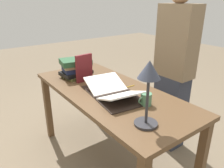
{
  "coord_description": "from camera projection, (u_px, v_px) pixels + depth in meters",
  "views": [
    {
      "loc": [
        -1.4,
        1.0,
        1.5
      ],
      "look_at": [
        -0.06,
        0.01,
        0.84
      ],
      "focal_mm": 35.0,
      "sensor_mm": 36.0,
      "label": 1
    }
  ],
  "objects": [
    {
      "name": "ground_plane",
      "position": [
        110.0,
        161.0,
        2.15
      ],
      "size": [
        12.0,
        12.0,
        0.0
      ],
      "primitive_type": "plane",
      "color": "#70604C"
    },
    {
      "name": "reading_desk",
      "position": [
        109.0,
        100.0,
        1.91
      ],
      "size": [
        1.6,
        0.7,
        0.76
      ],
      "color": "brown",
      "rests_on": "ground_plane"
    },
    {
      "name": "open_book",
      "position": [
        113.0,
        92.0,
        1.77
      ],
      "size": [
        0.61,
        0.4,
        0.1
      ],
      "rotation": [
        0.0,
        0.0,
        -0.14
      ],
      "color": "black",
      "rests_on": "reading_desk"
    },
    {
      "name": "book_stack_tall",
      "position": [
        76.0,
        68.0,
        2.16
      ],
      "size": [
        0.26,
        0.32,
        0.18
      ],
      "color": "brown",
      "rests_on": "reading_desk"
    },
    {
      "name": "book_standing_upright",
      "position": [
        84.0,
        68.0,
        2.03
      ],
      "size": [
        0.04,
        0.17,
        0.26
      ],
      "rotation": [
        0.0,
        0.0,
        0.09
      ],
      "color": "maroon",
      "rests_on": "reading_desk"
    },
    {
      "name": "reading_lamp",
      "position": [
        149.0,
        79.0,
        1.26
      ],
      "size": [
        0.15,
        0.15,
        0.42
      ],
      "color": "#2D2D33",
      "rests_on": "reading_desk"
    },
    {
      "name": "coffee_mug",
      "position": [
        146.0,
        99.0,
        1.6
      ],
      "size": [
        0.08,
        0.11,
        0.09
      ],
      "rotation": [
        0.0,
        0.0,
        1.46
      ],
      "color": "#4C7F5B",
      "rests_on": "reading_desk"
    },
    {
      "name": "pencil",
      "position": [
        127.0,
        87.0,
        1.93
      ],
      "size": [
        0.02,
        0.16,
        0.01
      ],
      "rotation": [
        0.0,
        0.0,
        -0.06
      ],
      "color": "gold",
      "rests_on": "reading_desk"
    },
    {
      "name": "person_reader",
      "position": [
        173.0,
        74.0,
        2.14
      ],
      "size": [
        0.36,
        0.21,
        1.63
      ],
      "rotation": [
        0.0,
        0.0,
        3.14
      ],
      "color": "#2D3342",
      "rests_on": "ground_plane"
    }
  ]
}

